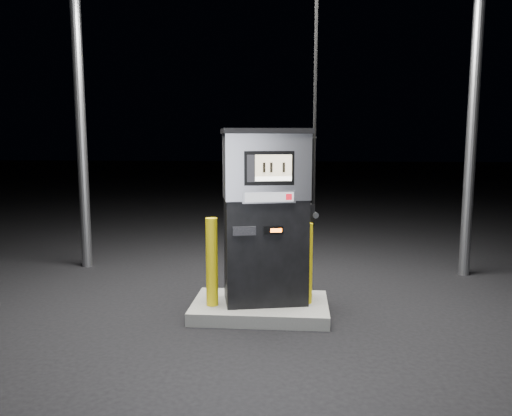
{
  "coord_description": "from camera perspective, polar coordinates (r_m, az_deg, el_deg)",
  "views": [
    {
      "loc": [
        0.43,
        -5.72,
        2.08
      ],
      "look_at": [
        -0.05,
        0.0,
        1.28
      ],
      "focal_mm": 35.0,
      "sensor_mm": 36.0,
      "label": 1
    }
  ],
  "objects": [
    {
      "name": "bollard_left",
      "position": [
        5.82,
        -5.07,
        -6.16
      ],
      "size": [
        0.16,
        0.16,
        1.03
      ],
      "primitive_type": "cylinder",
      "rotation": [
        0.0,
        0.0,
        0.21
      ],
      "color": "yellow",
      "rests_on": "pump_island"
    },
    {
      "name": "pump_island",
      "position": [
        6.08,
        0.49,
        -11.32
      ],
      "size": [
        1.6,
        1.0,
        0.15
      ],
      "primitive_type": "cube",
      "color": "#61615C",
      "rests_on": "ground"
    },
    {
      "name": "bollard_right",
      "position": [
        5.92,
        5.86,
        -6.31
      ],
      "size": [
        0.14,
        0.14,
        0.96
      ],
      "primitive_type": "cylinder",
      "rotation": [
        0.0,
        0.0,
        0.12
      ],
      "color": "yellow",
      "rests_on": "pump_island"
    },
    {
      "name": "ground",
      "position": [
        6.1,
        0.49,
        -11.98
      ],
      "size": [
        80.0,
        80.0,
        0.0
      ],
      "primitive_type": "plane",
      "color": "black",
      "rests_on": "ground"
    },
    {
      "name": "fuel_dispenser",
      "position": [
        5.83,
        1.13,
        -0.75
      ],
      "size": [
        1.18,
        0.8,
        4.24
      ],
      "rotation": [
        0.0,
        0.0,
        0.21
      ],
      "color": "black",
      "rests_on": "pump_island"
    }
  ]
}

